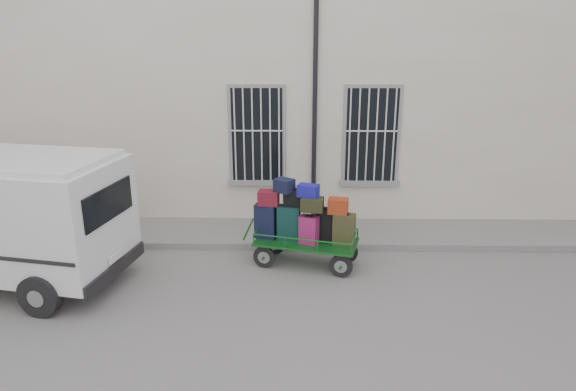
% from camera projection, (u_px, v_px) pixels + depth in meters
% --- Properties ---
extents(ground, '(80.00, 80.00, 0.00)m').
position_uv_depth(ground, '(269.00, 279.00, 9.97)').
color(ground, slate).
rests_on(ground, ground).
extents(building, '(24.00, 5.15, 6.00)m').
position_uv_depth(building, '(278.00, 91.00, 14.29)').
color(building, beige).
rests_on(building, ground).
extents(sidewalk, '(24.00, 1.70, 0.15)m').
position_uv_depth(sidewalk, '(273.00, 233.00, 12.04)').
color(sidewalk, gray).
rests_on(sidewalk, ground).
extents(luggage_cart, '(2.44, 1.41, 1.80)m').
position_uv_depth(luggage_cart, '(304.00, 223.00, 10.31)').
color(luggage_cart, black).
rests_on(luggage_cart, ground).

